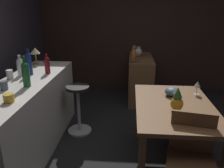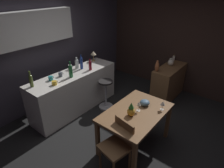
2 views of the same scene
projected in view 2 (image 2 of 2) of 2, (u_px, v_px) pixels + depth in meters
name	position (u px, v px, depth m)	size (l,w,h in m)	color
ground_plane	(121.00, 135.00, 3.69)	(9.00, 9.00, 0.00)	black
wall_kitchen_back	(44.00, 46.00, 4.16)	(5.20, 0.33, 2.60)	#38333D
wall_side_right	(170.00, 40.00, 5.02)	(0.10, 4.40, 2.60)	#33231E
dining_table	(136.00, 116.00, 3.18)	(1.23, 0.81, 0.74)	brown
kitchen_counter	(75.00, 91.00, 4.32)	(2.10, 0.60, 0.90)	silver
sideboard_cabinet	(168.00, 82.00, 4.81)	(1.10, 0.44, 0.82)	brown
chair_near_window	(118.00, 144.00, 2.82)	(0.47, 0.47, 0.87)	brown
bar_stool	(106.00, 93.00, 4.38)	(0.34, 0.34, 0.70)	#262323
wine_glass_left	(139.00, 104.00, 3.09)	(0.07, 0.07, 0.17)	silver
wine_glass_right	(163.00, 103.00, 3.13)	(0.08, 0.08, 0.16)	silver
pineapple_centerpiece	(131.00, 110.00, 2.99)	(0.12, 0.12, 0.24)	gold
fruit_bowl	(145.00, 103.00, 3.28)	(0.17, 0.17, 0.10)	slate
wine_bottle_cobalt	(81.00, 62.00, 4.26)	(0.07, 0.07, 0.33)	navy
wine_bottle_green	(71.00, 70.00, 3.87)	(0.08, 0.08, 0.34)	#1E592D
wine_bottle_clear	(77.00, 63.00, 4.29)	(0.08, 0.08, 0.26)	silver
wine_bottle_ruby	(90.00, 65.00, 4.21)	(0.07, 0.07, 0.25)	maroon
wine_bottle_olive	(31.00, 80.00, 3.50)	(0.07, 0.07, 0.31)	#475623
cup_slate	(60.00, 74.00, 3.94)	(0.11, 0.08, 0.09)	#515660
cup_teal	(51.00, 78.00, 3.78)	(0.12, 0.09, 0.09)	teal
cup_mustard	(54.00, 83.00, 3.61)	(0.13, 0.09, 0.08)	gold
cup_white	(70.00, 67.00, 4.27)	(0.11, 0.08, 0.11)	white
counter_lamp	(93.00, 54.00, 4.69)	(0.14, 0.14, 0.25)	#A58447
pillar_candle_tall	(174.00, 58.00, 4.97)	(0.06, 0.06, 0.16)	white
vase_ceramic_ivory	(171.00, 62.00, 4.68)	(0.14, 0.14, 0.19)	beige
vase_copper	(157.00, 66.00, 4.34)	(0.10, 0.10, 0.26)	#B26038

